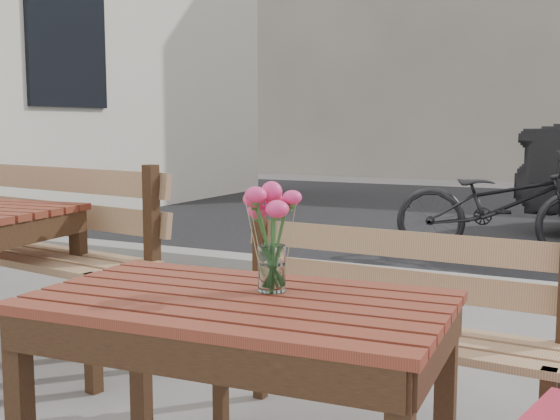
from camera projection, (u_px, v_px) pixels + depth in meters
street at (541, 245)px, 6.31m from camera, size 30.00×8.12×0.12m
main_table at (239, 337)px, 1.84m from camera, size 1.12×0.69×0.67m
main_bench at (389, 306)px, 2.48m from camera, size 1.27×0.44×0.78m
main_vase at (272, 223)px, 1.86m from camera, size 0.16×0.16×0.30m
second_bench at (39, 232)px, 3.48m from camera, size 1.59×0.68×0.96m
bicycle at (500, 205)px, 5.83m from camera, size 1.78×0.87×0.90m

